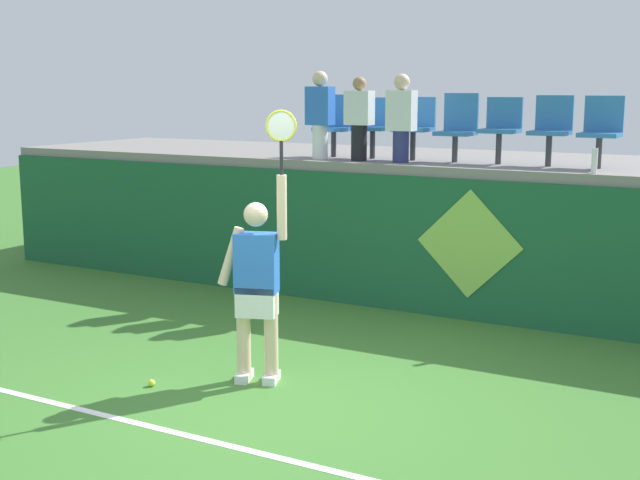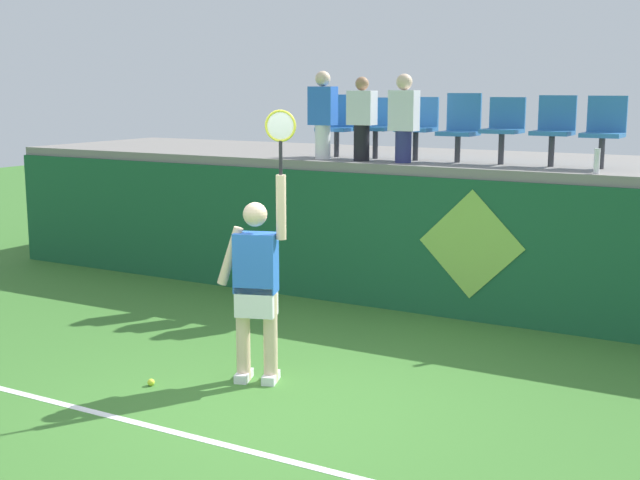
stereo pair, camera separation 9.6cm
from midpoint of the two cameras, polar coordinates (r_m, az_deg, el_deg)
The scene contains 18 objects.
ground_plane at distance 7.39m, azimuth -2.79°, elevation -11.17°, with size 40.00×40.00×0.00m, color #3D752D.
court_back_wall at distance 10.24m, azimuth 7.96°, elevation -0.41°, with size 13.65×0.20×1.65m, color #195633.
spectator_platform at distance 11.45m, azimuth 10.76°, elevation 5.09°, with size 13.65×2.96×0.12m, color gray.
court_baseline_stripe at distance 6.77m, azimuth -6.60°, elevation -13.26°, with size 12.29×0.08×0.01m, color white.
tennis_player at distance 7.79m, azimuth -3.89°, elevation -2.81°, with size 0.73×0.37×2.49m.
tennis_ball at distance 8.04m, azimuth -10.86°, elevation -9.30°, with size 0.07×0.07×0.07m, color #D1E533.
water_bottle at distance 9.66m, azimuth 18.25°, elevation 5.02°, with size 0.06×0.06×0.27m, color white.
stadium_chair_0 at distance 11.48m, azimuth 1.55°, elevation 7.81°, with size 0.44×0.42×0.82m.
stadium_chair_1 at distance 11.22m, azimuth 4.13°, elevation 7.73°, with size 0.44×0.42×0.78m.
stadium_chair_2 at distance 10.98m, azimuth 6.81°, elevation 7.66°, with size 0.44×0.42×0.79m.
stadium_chair_3 at distance 10.79m, azimuth 9.61°, elevation 7.54°, with size 0.44×0.42×0.84m.
stadium_chair_4 at distance 10.60m, azimuth 12.42°, elevation 7.43°, with size 0.44×0.42×0.80m.
stadium_chair_5 at distance 10.44m, azimuth 15.60°, elevation 7.28°, with size 0.44×0.42×0.82m.
stadium_chair_6 at distance 10.31m, azimuth 18.68°, elevation 7.07°, with size 0.44×0.42×0.82m.
spectator_0 at distance 10.57m, azimuth 5.87°, elevation 8.18°, with size 0.34×0.20×1.08m.
spectator_1 at distance 11.08m, azimuth 0.44°, elevation 8.45°, with size 0.34×0.20×1.12m.
spectator_2 at distance 10.80m, azimuth 3.06°, elevation 8.14°, with size 0.34×0.20×1.04m.
wall_signage_mount at distance 10.16m, azimuth 10.15°, elevation -5.32°, with size 1.27×0.01×1.54m.
Camera 2 is at (3.77, -5.77, 2.69)m, focal length 47.99 mm.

